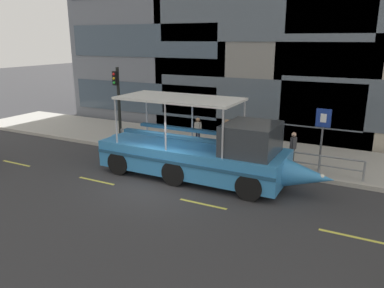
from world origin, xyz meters
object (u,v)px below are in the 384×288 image
pedestrian_near_bow (293,146)px  pedestrian_mid_left (227,133)px  duck_tour_boat (205,154)px  pedestrian_mid_right (198,130)px  parking_sign (323,129)px  traffic_light_pole (118,97)px

pedestrian_near_bow → pedestrian_mid_left: (-3.20, 0.24, 0.12)m
duck_tour_boat → pedestrian_mid_right: size_ratio=6.15×
pedestrian_mid_right → parking_sign: bearing=-6.8°
duck_tour_boat → pedestrian_mid_left: (-0.29, 3.07, 0.13)m
duck_tour_boat → pedestrian_near_bow: duck_tour_boat is taller
parking_sign → pedestrian_mid_right: bearing=173.2°
parking_sign → pedestrian_near_bow: size_ratio=1.76×
duck_tour_boat → pedestrian_mid_right: (-2.02, 3.44, 0.04)m
pedestrian_mid_left → pedestrian_near_bow: bearing=-4.2°
parking_sign → pedestrian_mid_left: 4.45m
parking_sign → pedestrian_mid_left: bearing=175.4°
traffic_light_pole → parking_sign: (10.40, 0.14, -0.61)m
parking_sign → pedestrian_mid_left: parking_sign is taller
traffic_light_pole → pedestrian_mid_left: (6.03, 0.49, -1.38)m
pedestrian_near_bow → pedestrian_mid_right: bearing=173.0°
pedestrian_near_bow → duck_tour_boat: bearing=-135.9°
parking_sign → duck_tour_boat: bearing=-146.4°
pedestrian_mid_left → duck_tour_boat: bearing=-84.7°
pedestrian_near_bow → pedestrian_mid_left: size_ratio=0.88×
traffic_light_pole → duck_tour_boat: traffic_light_pole is taller
pedestrian_mid_right → traffic_light_pole: bearing=-168.7°
parking_sign → pedestrian_mid_left: (-4.37, 0.35, -0.77)m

